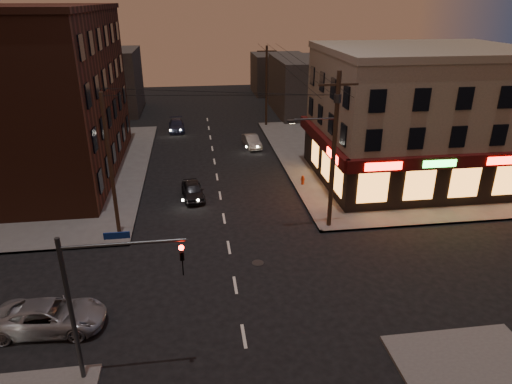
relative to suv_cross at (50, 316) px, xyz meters
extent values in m
plane|color=black|center=(8.67, 2.25, -0.69)|extent=(120.00, 120.00, 0.00)
cube|color=#514F4C|center=(26.67, 21.25, -0.61)|extent=(24.00, 28.00, 0.15)
cube|color=#514F4C|center=(-9.33, 21.25, -0.61)|extent=(24.00, 28.00, 0.15)
cube|color=#9E9078|center=(24.67, 15.75, 4.46)|extent=(15.00, 12.00, 10.00)
cube|color=#9E9078|center=(24.67, 15.75, 9.71)|extent=(15.20, 12.20, 0.50)
cube|color=black|center=(24.67, 9.80, 1.16)|extent=(15.12, 0.25, 3.40)
cube|color=black|center=(17.22, 15.75, 1.16)|extent=(0.25, 12.12, 3.40)
cube|color=#3D0A09|center=(24.67, 9.50, 2.96)|extent=(15.60, 0.50, 0.90)
cube|color=#3D0A09|center=(16.92, 15.75, 2.96)|extent=(0.50, 12.60, 0.90)
cube|color=#FF140C|center=(19.37, 9.23, 2.96)|extent=(2.60, 0.06, 0.55)
cube|color=#FF140C|center=(28.17, 9.23, 2.96)|extent=(2.60, 0.06, 0.55)
cube|color=#26FF3F|center=(23.37, 9.23, 2.96)|extent=(2.40, 0.06, 0.50)
cube|color=#FF140C|center=(16.65, 11.95, 2.96)|extent=(0.06, 2.60, 0.55)
cube|color=#FD9437|center=(24.07, 9.65, 1.26)|extent=(12.40, 0.08, 2.20)
cube|color=#FD9437|center=(17.07, 14.75, 1.26)|extent=(0.08, 8.40, 2.20)
cube|color=#412015|center=(-5.83, 21.25, 5.96)|extent=(12.00, 20.00, 13.00)
cube|color=#3F3D3A|center=(22.67, 40.25, 2.81)|extent=(10.00, 12.00, 7.00)
cube|color=#3F3D3A|center=(-4.33, 44.25, 3.31)|extent=(9.00, 10.00, 8.00)
cube|color=#3F3D3A|center=(20.67, 54.25, 2.31)|extent=(8.00, 8.00, 6.00)
cylinder|color=#382619|center=(15.47, 8.05, 4.46)|extent=(0.28, 0.28, 10.00)
cube|color=#382619|center=(15.47, 8.05, 8.66)|extent=(2.40, 0.12, 0.12)
cylinder|color=#333538|center=(15.47, 8.05, 7.86)|extent=(0.44, 0.44, 0.50)
cylinder|color=#333538|center=(14.17, 8.05, 6.66)|extent=(2.60, 0.10, 0.10)
cube|color=#333538|center=(12.77, 8.05, 6.56)|extent=(0.60, 0.25, 0.18)
cube|color=#FFD88C|center=(12.77, 8.05, 6.46)|extent=(0.35, 0.15, 0.04)
cylinder|color=#382619|center=(15.47, 34.25, 3.96)|extent=(0.26, 0.26, 9.00)
cylinder|color=#382619|center=(1.87, 8.75, 3.96)|extent=(0.24, 0.24, 9.00)
cylinder|color=#333538|center=(2.07, -3.35, 2.51)|extent=(0.18, 0.18, 6.40)
cylinder|color=#333538|center=(4.27, -3.35, 5.31)|extent=(4.40, 0.12, 0.12)
imported|color=black|center=(6.27, -3.35, 4.81)|extent=(0.16, 0.20, 1.00)
sphere|color=#FF0C05|center=(6.27, -3.47, 5.06)|extent=(0.20, 0.20, 0.20)
cube|color=navy|center=(4.07, -3.35, 5.66)|extent=(0.90, 0.05, 0.25)
imported|color=gray|center=(0.00, 0.00, 0.00)|extent=(5.08, 2.61, 1.37)
imported|color=black|center=(6.61, 14.05, -0.05)|extent=(1.94, 3.90, 1.28)
imported|color=gray|center=(12.68, 26.18, -0.07)|extent=(1.74, 3.88, 1.23)
imported|color=#1C2038|center=(5.00, 33.52, -0.07)|extent=(1.92, 4.31, 1.23)
cylinder|color=#912E0D|center=(15.41, 15.30, -0.23)|extent=(0.28, 0.28, 0.60)
sphere|color=#912E0D|center=(15.41, 15.30, 0.10)|extent=(0.24, 0.24, 0.24)
cylinder|color=#912E0D|center=(15.41, 15.30, -0.11)|extent=(0.34, 0.23, 0.12)
cylinder|color=#912E0D|center=(15.41, 15.30, -0.11)|extent=(0.23, 0.34, 0.12)
camera|label=1|loc=(6.96, -17.97, 13.33)|focal=32.00mm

